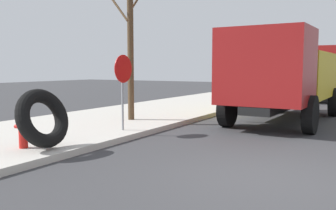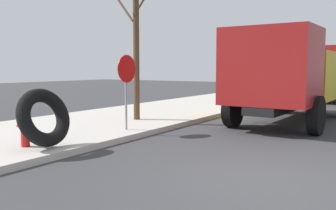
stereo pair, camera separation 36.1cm
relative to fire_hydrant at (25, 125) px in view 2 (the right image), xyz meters
name	(u,v)px [view 2 (the right image)]	position (x,y,z in m)	size (l,w,h in m)	color
ground_plane	(266,181)	(0.89, -5.05, -0.62)	(80.00, 80.00, 0.00)	#38383A
sidewalk_curb	(20,137)	(0.89, 1.45, -0.55)	(36.00, 5.00, 0.15)	#BCB7AD
fire_hydrant	(25,125)	(0.00, 0.00, 0.00)	(0.21, 0.48, 0.89)	red
loose_tire	(44,117)	(0.16, -0.43, 0.18)	(1.29, 1.29, 0.30)	black
stop_sign	(126,78)	(2.93, -0.46, 0.96)	(0.76, 0.08, 2.07)	gray
dump_truck_yellow	(293,75)	(7.90, -3.70, 0.99)	(7.07, 2.95, 3.00)	gold
dump_truck_gray	(332,72)	(18.19, -3.30, 0.99)	(7.11, 3.07, 3.00)	slate
bare_tree	(136,43)	(4.75, 0.60, 2.05)	(1.25, 1.23, 4.80)	#4C3823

